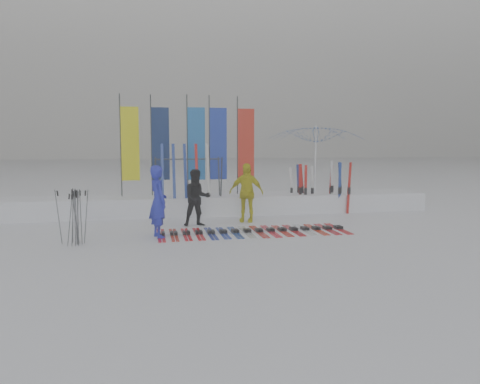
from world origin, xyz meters
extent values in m
plane|color=white|center=(0.00, 0.00, 0.00)|extent=(120.00, 120.00, 0.00)
cube|color=white|center=(0.00, 4.60, 0.30)|extent=(14.00, 1.60, 0.60)
imported|color=#1F27B7|center=(-1.92, 1.00, 0.87)|extent=(0.59, 0.73, 1.75)
imported|color=black|center=(-0.85, 2.39, 0.78)|extent=(0.81, 0.66, 1.56)
imported|color=yellow|center=(0.63, 2.83, 0.85)|extent=(1.08, 0.77, 1.70)
imported|color=white|center=(3.49, 4.91, 1.49)|extent=(4.21, 4.25, 2.98)
cube|color=red|center=(-1.86, 1.20, 0.04)|extent=(0.17, 1.68, 0.07)
cube|color=red|center=(-1.55, 1.20, 0.04)|extent=(0.17, 1.61, 0.07)
cube|color=red|center=(-1.24, 1.20, 0.04)|extent=(0.17, 1.61, 0.07)
cube|color=red|center=(-0.93, 1.20, 0.04)|extent=(0.17, 1.62, 0.07)
cube|color=navy|center=(-0.62, 1.20, 0.04)|extent=(0.17, 1.62, 0.07)
cube|color=#162D99|center=(-0.31, 1.20, 0.04)|extent=(0.17, 1.56, 0.07)
cube|color=navy|center=(0.00, 1.20, 0.04)|extent=(0.17, 1.58, 0.07)
cube|color=#B6B8BE|center=(0.31, 1.20, 0.04)|extent=(0.17, 1.57, 0.07)
cube|color=#B7180E|center=(0.61, 1.20, 0.04)|extent=(0.17, 1.66, 0.07)
cube|color=red|center=(0.92, 1.20, 0.04)|extent=(0.17, 1.68, 0.07)
cube|color=red|center=(1.23, 1.20, 0.04)|extent=(0.17, 1.57, 0.07)
cube|color=#B40E14|center=(1.54, 1.20, 0.04)|extent=(0.17, 1.57, 0.07)
cube|color=silver|center=(1.85, 1.20, 0.04)|extent=(0.17, 1.59, 0.07)
cube|color=red|center=(2.16, 1.20, 0.04)|extent=(0.17, 1.58, 0.07)
cube|color=#B80E18|center=(2.47, 1.20, 0.04)|extent=(0.17, 1.60, 0.07)
cube|color=red|center=(2.78, 1.20, 0.04)|extent=(0.17, 1.60, 0.07)
cylinder|color=#595B60|center=(-3.86, 0.79, 0.63)|extent=(0.05, 0.11, 1.25)
cylinder|color=#595B60|center=(-3.80, 0.37, 0.59)|extent=(0.08, 0.09, 1.18)
cylinder|color=#595B60|center=(-3.72, 0.54, 0.60)|extent=(0.08, 0.03, 1.20)
cylinder|color=#595B60|center=(-3.75, 0.57, 0.61)|extent=(0.03, 0.06, 1.22)
cylinder|color=#595B60|center=(-3.77, 0.66, 0.63)|extent=(0.02, 0.11, 1.26)
cylinder|color=#595B60|center=(-3.71, 0.49, 0.63)|extent=(0.06, 0.16, 1.25)
cylinder|color=#595B60|center=(-4.13, 0.61, 0.62)|extent=(0.12, 0.07, 1.25)
cylinder|color=#595B60|center=(-3.86, 0.43, 0.59)|extent=(0.15, 0.04, 1.18)
cylinder|color=#595B60|center=(-3.78, 0.64, 0.58)|extent=(0.13, 0.07, 1.16)
cylinder|color=#595B60|center=(-3.73, 0.67, 0.61)|extent=(0.04, 0.07, 1.22)
cylinder|color=#595B60|center=(-3.55, 0.68, 0.61)|extent=(0.12, 0.10, 1.22)
cylinder|color=#595B60|center=(-3.70, 0.45, 0.61)|extent=(0.02, 0.13, 1.21)
cylinder|color=#595B60|center=(-3.65, 0.59, 0.62)|extent=(0.05, 0.11, 1.24)
cylinder|color=#595B60|center=(-3.75, 0.35, 0.63)|extent=(0.05, 0.10, 1.25)
cylinder|color=#383A3F|center=(-2.97, 4.77, 2.20)|extent=(0.04, 0.04, 3.20)
cube|color=#E9ED0C|center=(-2.68, 4.77, 2.25)|extent=(0.55, 0.03, 2.30)
cylinder|color=#383A3F|center=(-2.02, 4.90, 2.20)|extent=(0.04, 0.04, 3.20)
cube|color=navy|center=(-1.73, 4.90, 2.25)|extent=(0.55, 0.03, 2.30)
cylinder|color=#383A3F|center=(-0.90, 4.68, 2.20)|extent=(0.04, 0.04, 3.20)
cube|color=blue|center=(-0.61, 4.68, 2.25)|extent=(0.55, 0.03, 2.30)
cylinder|color=#383A3F|center=(-0.19, 4.72, 2.20)|extent=(0.04, 0.04, 3.20)
cube|color=#1730B0|center=(0.10, 4.72, 2.25)|extent=(0.55, 0.03, 2.30)
cylinder|color=#383A3F|center=(0.77, 4.91, 2.20)|extent=(0.04, 0.04, 3.20)
cube|color=red|center=(1.06, 4.91, 2.25)|extent=(0.55, 0.03, 2.30)
cylinder|color=#383A3F|center=(-1.92, 3.95, 1.23)|extent=(0.04, 0.30, 1.23)
cylinder|color=#383A3F|center=(-1.92, 4.45, 1.23)|extent=(0.04, 0.30, 1.23)
cylinder|color=#383A3F|center=(0.08, 3.95, 1.23)|extent=(0.04, 0.30, 1.23)
cylinder|color=#383A3F|center=(0.08, 4.45, 1.23)|extent=(0.04, 0.30, 1.23)
cylinder|color=#383A3F|center=(-0.92, 4.20, 1.78)|extent=(2.00, 0.04, 0.04)
cube|color=navy|center=(3.91, 3.79, 0.83)|extent=(0.09, 0.03, 1.65)
cube|color=red|center=(2.90, 4.18, 0.78)|extent=(0.09, 0.03, 1.57)
cube|color=red|center=(4.19, 3.69, 0.83)|extent=(0.09, 0.04, 1.66)
cube|color=silver|center=(3.19, 4.35, 0.76)|extent=(0.09, 0.03, 1.52)
cube|color=navy|center=(4.17, 4.33, 0.82)|extent=(0.09, 0.04, 1.64)
cube|color=red|center=(2.94, 4.66, 0.79)|extent=(0.09, 0.03, 1.58)
cube|color=red|center=(2.73, 4.24, 0.80)|extent=(0.09, 0.03, 1.59)
cube|color=silver|center=(3.82, 4.21, 0.85)|extent=(0.09, 0.02, 1.69)
cube|color=navy|center=(2.85, 4.79, 0.78)|extent=(0.09, 0.05, 1.57)
cube|color=silver|center=(2.62, 4.80, 0.73)|extent=(0.09, 0.04, 1.47)
cube|color=red|center=(3.80, 4.25, 0.77)|extent=(0.09, 0.02, 1.54)
camera|label=1|loc=(-2.16, -10.31, 2.26)|focal=35.00mm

